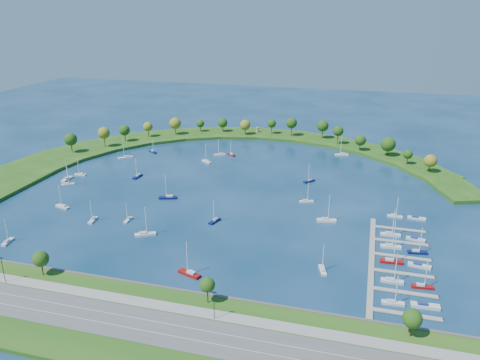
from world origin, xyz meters
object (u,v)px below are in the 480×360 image
(moored_boat_20, at_px, (231,154))
(moored_boat_13, at_px, (168,197))
(moored_boat_2, at_px, (189,273))
(moored_boat_12, at_px, (220,154))
(moored_boat_14, at_px, (145,234))
(docked_boat_0, at_px, (393,302))
(docked_boat_1, at_px, (425,306))
(moored_boat_9, at_px, (323,269))
(docked_boat_2, at_px, (392,280))
(docked_boat_5, at_px, (419,265))
(moored_boat_7, at_px, (309,181))
(docked_boat_8, at_px, (390,234))
(moored_boat_10, at_px, (8,241))
(docked_boat_6, at_px, (391,246))
(moored_boat_15, at_px, (93,219))
(moored_boat_11, at_px, (342,154))
(moored_boat_18, at_px, (67,179))
(docked_boat_9, at_px, (415,239))
(docked_boat_3, at_px, (422,286))
(moored_boat_6, at_px, (62,206))
(docked_boat_4, at_px, (391,261))
(moored_boat_3, at_px, (215,220))
(docked_boat_10, at_px, (395,216))
(docked_boat_11, at_px, (417,218))
(moored_boat_17, at_px, (326,220))
(moored_boat_1, at_px, (153,151))
(docked_boat_7, at_px, (417,251))
(moored_boat_5, at_px, (306,201))
(moored_boat_21, at_px, (126,157))
(dock_system, at_px, (391,263))
(moored_boat_8, at_px, (207,161))
(moored_boat_4, at_px, (68,184))
(moored_boat_19, at_px, (80,174))

(moored_boat_20, bearing_deg, moored_boat_13, 122.96)
(moored_boat_2, height_order, moored_boat_12, moored_boat_2)
(moored_boat_14, bearing_deg, docked_boat_0, -42.22)
(docked_boat_1, bearing_deg, moored_boat_9, 156.10)
(docked_boat_2, bearing_deg, docked_boat_5, 53.66)
(moored_boat_2, xyz_separation_m, moored_boat_20, (-28.31, 150.61, -0.09))
(moored_boat_12, bearing_deg, moored_boat_7, 125.12)
(moored_boat_7, bearing_deg, docked_boat_8, 75.87)
(moored_boat_10, xyz_separation_m, docked_boat_6, (158.69, 39.73, 0.05))
(docked_boat_2, bearing_deg, moored_boat_15, 172.52)
(moored_boat_14, height_order, docked_boat_0, moored_boat_14)
(moored_boat_2, distance_m, moored_boat_7, 117.02)
(moored_boat_11, relative_size, moored_boat_18, 1.00)
(docked_boat_5, distance_m, docked_boat_8, 26.88)
(moored_boat_10, bearing_deg, moored_boat_9, -93.64)
(docked_boat_5, xyz_separation_m, docked_boat_9, (0.01, 23.27, -0.06))
(docked_boat_3, bearing_deg, moored_boat_6, 165.23)
(moored_boat_14, relative_size, docked_boat_0, 1.22)
(docked_boat_4, bearing_deg, moored_boat_7, 113.92)
(docked_boat_4, bearing_deg, moored_boat_14, 178.60)
(moored_boat_9, bearing_deg, docked_boat_2, -108.68)
(moored_boat_3, xyz_separation_m, docked_boat_6, (79.53, -4.22, 0.04))
(docked_boat_1, height_order, docked_boat_10, docked_boat_10)
(moored_boat_9, relative_size, docked_boat_6, 0.89)
(moored_boat_20, height_order, docked_boat_2, docked_boat_2)
(docked_boat_11, bearing_deg, moored_boat_17, -156.79)
(moored_boat_1, bearing_deg, docked_boat_7, 3.46)
(docked_boat_3, bearing_deg, docked_boat_7, 84.57)
(moored_boat_3, xyz_separation_m, docked_boat_10, (81.95, 28.36, -0.01))
(moored_boat_13, distance_m, moored_boat_14, 43.12)
(moored_boat_5, distance_m, docked_boat_0, 91.11)
(docked_boat_4, bearing_deg, moored_boat_3, 163.87)
(moored_boat_2, bearing_deg, moored_boat_12, -57.60)
(docked_boat_4, height_order, docked_boat_8, docked_boat_4)
(moored_boat_1, xyz_separation_m, moored_boat_20, (54.15, 8.31, 0.01))
(docked_boat_0, distance_m, docked_boat_6, 41.77)
(moored_boat_13, distance_m, docked_boat_2, 123.98)
(moored_boat_15, height_order, docked_boat_5, moored_boat_15)
(moored_boat_12, height_order, moored_boat_21, moored_boat_21)
(dock_system, height_order, moored_boat_12, moored_boat_12)
(moored_boat_6, bearing_deg, moored_boat_8, -101.09)
(moored_boat_4, height_order, docked_boat_10, moored_boat_4)
(dock_system, bearing_deg, moored_boat_21, 150.30)
(docked_boat_0, bearing_deg, moored_boat_9, 144.88)
(moored_boat_17, relative_size, docked_boat_4, 1.03)
(moored_boat_10, bearing_deg, docked_boat_6, -85.12)
(moored_boat_5, height_order, moored_boat_19, moored_boat_5)
(moored_boat_10, distance_m, docked_boat_8, 166.77)
(moored_boat_5, relative_size, moored_boat_14, 0.79)
(docked_boat_0, bearing_deg, docked_boat_2, 85.31)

